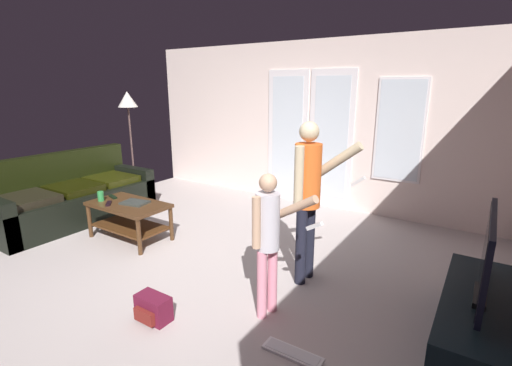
# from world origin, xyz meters

# --- Properties ---
(ground_plane) EXTENTS (5.90, 5.53, 0.02)m
(ground_plane) POSITION_xyz_m (0.00, 0.00, -0.01)
(ground_plane) COLOR #B9ADAA
(wall_back_with_doors) EXTENTS (5.90, 0.09, 2.54)m
(wall_back_with_doors) POSITION_xyz_m (0.05, 2.73, 1.24)
(wall_back_with_doors) COLOR silver
(wall_back_with_doors) RESTS_ON ground_plane
(leather_couch) EXTENTS (0.91, 2.15, 0.92)m
(leather_couch) POSITION_xyz_m (-2.35, 0.18, 0.31)
(leather_couch) COLOR black
(leather_couch) RESTS_ON ground_plane
(coffee_table) EXTENTS (1.00, 0.56, 0.46)m
(coffee_table) POSITION_xyz_m (-1.11, 0.17, 0.33)
(coffee_table) COLOR #472C18
(coffee_table) RESTS_ON ground_plane
(tv_stand) EXTENTS (0.46, 1.40, 0.41)m
(tv_stand) POSITION_xyz_m (2.59, 0.21, 0.21)
(tv_stand) COLOR black
(tv_stand) RESTS_ON ground_plane
(flat_screen_tv) EXTENTS (0.08, 0.96, 0.61)m
(flat_screen_tv) POSITION_xyz_m (2.58, 0.21, 0.72)
(flat_screen_tv) COLOR black
(flat_screen_tv) RESTS_ON tv_stand
(person_adult) EXTENTS (0.61, 0.42, 1.54)m
(person_adult) POSITION_xyz_m (1.15, 0.45, 0.92)
(person_adult) COLOR black
(person_adult) RESTS_ON ground_plane
(person_child) EXTENTS (0.54, 0.32, 1.20)m
(person_child) POSITION_xyz_m (1.14, -0.23, 0.72)
(person_child) COLOR pink
(person_child) RESTS_ON ground_plane
(floor_lamp) EXTENTS (0.32, 0.32, 1.76)m
(floor_lamp) POSITION_xyz_m (-2.66, 1.51, 1.51)
(floor_lamp) COLOR #333320
(floor_lamp) RESTS_ON ground_plane
(backpack) EXTENTS (0.29, 0.19, 0.21)m
(backpack) POSITION_xyz_m (0.40, -0.81, 0.10)
(backpack) COLOR maroon
(backpack) RESTS_ON ground_plane
(loose_keyboard) EXTENTS (0.44, 0.13, 0.02)m
(loose_keyboard) POSITION_xyz_m (1.53, -0.55, 0.01)
(loose_keyboard) COLOR white
(loose_keyboard) RESTS_ON ground_plane
(laptop_closed) EXTENTS (0.34, 0.28, 0.02)m
(laptop_closed) POSITION_xyz_m (-1.03, 0.21, 0.47)
(laptop_closed) COLOR #363B35
(laptop_closed) RESTS_ON coffee_table
(cup_near_edge) EXTENTS (0.07, 0.07, 0.12)m
(cup_near_edge) POSITION_xyz_m (-1.46, 0.05, 0.52)
(cup_near_edge) COLOR #2D8942
(cup_near_edge) RESTS_ON coffee_table
(tv_remote_black) EXTENTS (0.18, 0.09, 0.02)m
(tv_remote_black) POSITION_xyz_m (-1.46, 0.22, 0.47)
(tv_remote_black) COLOR black
(tv_remote_black) RESTS_ON coffee_table
(dvd_remote_slim) EXTENTS (0.16, 0.15, 0.02)m
(dvd_remote_slim) POSITION_xyz_m (-1.27, 0.02, 0.47)
(dvd_remote_slim) COLOR black
(dvd_remote_slim) RESTS_ON coffee_table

